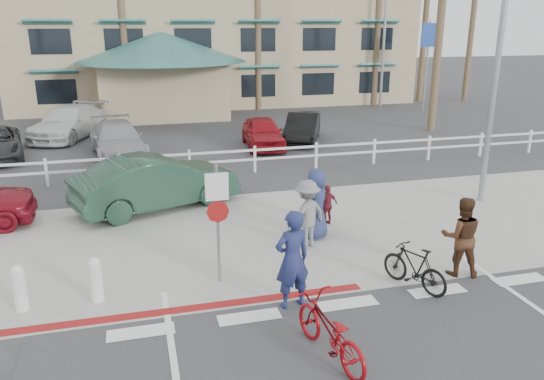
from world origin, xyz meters
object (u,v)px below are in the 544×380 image
object	(u,v)px
sign_post	(218,219)
bike_black	(414,267)
car_white_sedan	(157,182)
bike_red	(329,331)

from	to	relation	value
sign_post	bike_black	world-z (taller)	sign_post
sign_post	bike_black	bearing A→B (deg)	-18.85
bike_black	car_white_sedan	world-z (taller)	car_white_sedan
bike_black	car_white_sedan	xyz separation A→B (m)	(-4.90, 6.54, 0.32)
bike_black	bike_red	bearing A→B (deg)	11.32
bike_red	car_white_sedan	bearing A→B (deg)	-87.37
sign_post	bike_black	distance (m)	4.22
bike_black	car_white_sedan	bearing A→B (deg)	-77.38
bike_black	car_white_sedan	distance (m)	8.17
sign_post	car_white_sedan	size ratio (longest dim) A/B	0.60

